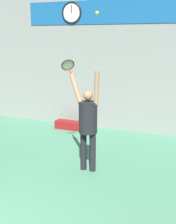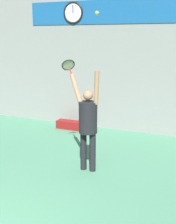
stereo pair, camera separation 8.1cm
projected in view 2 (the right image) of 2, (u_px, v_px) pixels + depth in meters
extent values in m
cube|color=gray|center=(114.00, 44.00, 8.88)|extent=(18.00, 0.10, 5.00)
cube|color=#195B9E|center=(114.00, 11.00, 8.62)|extent=(5.37, 0.02, 0.66)
cylinder|color=white|center=(73.00, 13.00, 9.10)|extent=(0.58, 0.02, 0.58)
torus|color=black|center=(73.00, 13.00, 9.10)|extent=(0.63, 0.06, 0.63)
cube|color=black|center=(73.00, 9.00, 9.07)|extent=(0.02, 0.01, 0.23)
cylinder|color=black|center=(83.00, 151.00, 6.47)|extent=(0.13, 0.13, 0.81)
cylinder|color=black|center=(93.00, 152.00, 6.39)|extent=(0.13, 0.13, 0.81)
cylinder|color=black|center=(88.00, 117.00, 6.26)|extent=(0.37, 0.37, 0.64)
sphere|color=tan|center=(88.00, 95.00, 6.15)|extent=(0.20, 0.20, 0.20)
cylinder|color=tan|center=(96.00, 88.00, 6.03)|extent=(0.16, 0.16, 0.66)
cylinder|color=tan|center=(76.00, 88.00, 6.37)|extent=(0.43, 0.37, 0.57)
cylinder|color=red|center=(71.00, 72.00, 6.55)|extent=(0.14, 0.15, 0.13)
torus|color=black|center=(68.00, 65.00, 6.69)|extent=(0.34, 0.33, 0.25)
cylinder|color=beige|center=(68.00, 65.00, 6.69)|extent=(0.28, 0.28, 0.21)
sphere|color=#CCDB2D|center=(97.00, 13.00, 5.68)|extent=(0.07, 0.07, 0.07)
cube|color=maroon|center=(70.00, 125.00, 9.41)|extent=(0.83, 0.31, 0.24)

